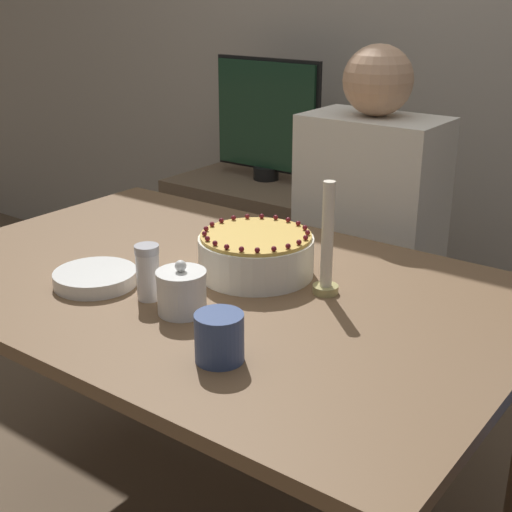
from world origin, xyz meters
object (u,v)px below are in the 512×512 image
object	(u,v)px
cake	(256,254)
candle	(327,250)
tv_monitor	(267,118)
sugar_bowl	(182,292)
sugar_shaker	(148,272)
person_man_blue_shirt	(366,279)

from	to	relation	value
cake	candle	bearing A→B (deg)	1.35
cake	tv_monitor	xyz separation A→B (m)	(-0.69, 1.00, 0.10)
sugar_bowl	candle	world-z (taller)	candle
candle	tv_monitor	bearing A→B (deg)	131.55
sugar_bowl	sugar_shaker	distance (m)	0.11
cake	sugar_bowl	world-z (taller)	sugar_bowl
sugar_bowl	cake	bearing A→B (deg)	90.54
cake	tv_monitor	world-z (taller)	tv_monitor
sugar_shaker	person_man_blue_shirt	xyz separation A→B (m)	(0.09, 0.82, -0.27)
tv_monitor	sugar_shaker	bearing A→B (deg)	-64.68
tv_monitor	candle	bearing A→B (deg)	-48.45
sugar_shaker	tv_monitor	size ratio (longest dim) A/B	0.26
sugar_shaker	candle	size ratio (longest dim) A/B	0.48
cake	candle	xyz separation A→B (m)	(0.19, 0.00, 0.05)
candle	tv_monitor	world-z (taller)	tv_monitor
cake	sugar_bowl	distance (m)	0.26
person_man_blue_shirt	candle	bearing A→B (deg)	108.89
sugar_bowl	person_man_blue_shirt	size ratio (longest dim) A/B	0.09
sugar_shaker	tv_monitor	bearing A→B (deg)	115.32
sugar_shaker	tv_monitor	distance (m)	1.38
cake	candle	world-z (taller)	candle
candle	sugar_shaker	bearing A→B (deg)	-138.82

